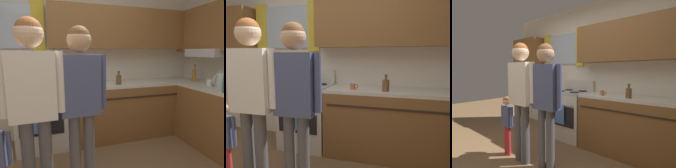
{
  "view_description": "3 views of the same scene",
  "coord_description": "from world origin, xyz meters",
  "views": [
    {
      "loc": [
        -0.25,
        -1.27,
        1.39
      ],
      "look_at": [
        0.44,
        0.84,
        1.01
      ],
      "focal_mm": 29.96,
      "sensor_mm": 36.0,
      "label": 1
    },
    {
      "loc": [
        0.92,
        -1.21,
        1.36
      ],
      "look_at": [
        0.25,
        0.97,
        1.03
      ],
      "focal_mm": 33.81,
      "sensor_mm": 36.0,
      "label": 2
    },
    {
      "loc": [
        1.48,
        -0.99,
        1.28
      ],
      "look_at": [
        0.08,
        0.72,
        1.11
      ],
      "focal_mm": 26.33,
      "sensor_mm": 36.0,
      "label": 3
    }
  ],
  "objects": [
    {
      "name": "bottle_squat_brown",
      "position": [
        0.73,
        1.39,
        0.98
      ],
      "size": [
        0.08,
        0.08,
        0.21
      ],
      "color": "brown",
      "rests_on": "kitchen_counter_run"
    },
    {
      "name": "adult_holding_child",
      "position": [
        -0.41,
        0.38,
        1.05
      ],
      "size": [
        0.52,
        0.23,
        1.67
      ],
      "color": "#4C4C51",
      "rests_on": "ground"
    },
    {
      "name": "stove_oven",
      "position": [
        -0.4,
        1.54,
        0.47
      ],
      "size": [
        0.68,
        0.67,
        1.1
      ],
      "color": "beige",
      "rests_on": "ground"
    },
    {
      "name": "adult_in_plaid",
      "position": [
        0.0,
        0.46,
        1.02
      ],
      "size": [
        0.51,
        0.22,
        1.63
      ],
      "color": "#4C4C51",
      "rests_on": "ground"
    },
    {
      "name": "back_wall_unit",
      "position": [
        0.1,
        1.82,
        1.48
      ],
      "size": [
        4.6,
        0.42,
        2.6
      ],
      "color": "silver",
      "rests_on": "ground"
    },
    {
      "name": "cup_terracotta",
      "position": [
        0.31,
        1.4,
        0.94
      ],
      "size": [
        0.11,
        0.07,
        0.08
      ],
      "color": "#B76642",
      "rests_on": "kitchen_counter_run"
    }
  ]
}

